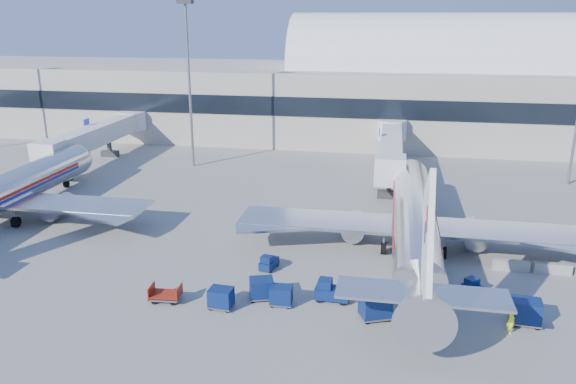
% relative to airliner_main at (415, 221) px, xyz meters
% --- Properties ---
extents(ground, '(260.00, 260.00, 0.00)m').
position_rel_airliner_main_xyz_m(ground, '(-10.00, -4.51, -2.93)').
color(ground, gray).
rests_on(ground, ground).
extents(terminal, '(170.00, 28.15, 21.00)m').
position_rel_airliner_main_xyz_m(terminal, '(-23.60, 51.46, 4.60)').
color(terminal, '#B2AA9E').
rests_on(terminal, ground).
extents(airliner_main, '(32.00, 37.26, 12.07)m').
position_rel_airliner_main_xyz_m(airliner_main, '(0.00, 0.00, 0.00)').
color(airliner_main, silver).
rests_on(airliner_main, ground).
extents(jetbridge_near, '(4.40, 27.50, 6.25)m').
position_rel_airliner_main_xyz_m(jetbridge_near, '(-2.40, 26.30, 1.00)').
color(jetbridge_near, silver).
rests_on(jetbridge_near, ground).
extents(jetbridge_mid, '(4.40, 27.50, 6.25)m').
position_rel_airliner_main_xyz_m(jetbridge_mid, '(-44.40, 26.30, 1.00)').
color(jetbridge_mid, silver).
rests_on(jetbridge_mid, ground).
extents(mast_west, '(2.00, 1.20, 22.60)m').
position_rel_airliner_main_xyz_m(mast_west, '(-30.00, 25.49, 11.87)').
color(mast_west, slate).
rests_on(mast_west, ground).
extents(barrier_near, '(3.00, 0.55, 0.90)m').
position_rel_airliner_main_xyz_m(barrier_near, '(8.00, -2.51, -2.48)').
color(barrier_near, '#9E9E96').
rests_on(barrier_near, ground).
extents(barrier_mid, '(3.00, 0.55, 0.90)m').
position_rel_airliner_main_xyz_m(barrier_mid, '(11.30, -2.51, -2.48)').
color(barrier_mid, '#9E9E96').
rests_on(barrier_mid, ground).
extents(tug_lead, '(2.63, 1.42, 1.67)m').
position_rel_airliner_main_xyz_m(tug_lead, '(-6.30, -10.46, -2.16)').
color(tug_lead, '#0A1C4F').
rests_on(tug_lead, ground).
extents(tug_right, '(2.22, 2.25, 1.38)m').
position_rel_airliner_main_xyz_m(tug_right, '(4.46, -7.86, -2.30)').
color(tug_right, '#0A1C4F').
rests_on(tug_right, ground).
extents(tug_left, '(1.46, 2.21, 1.32)m').
position_rel_airliner_main_xyz_m(tug_left, '(-12.09, -5.99, -2.32)').
color(tug_left, '#0A1C4F').
rests_on(tug_left, ground).
extents(cart_train_a, '(1.70, 1.31, 1.48)m').
position_rel_airliner_main_xyz_m(cart_train_a, '(-9.83, -11.84, -2.14)').
color(cart_train_a, '#0A1C4F').
rests_on(cart_train_a, ground).
extents(cart_train_b, '(2.22, 1.94, 1.64)m').
position_rel_airliner_main_xyz_m(cart_train_b, '(-11.48, -11.18, -2.05)').
color(cart_train_b, '#0A1C4F').
rests_on(cart_train_b, ground).
extents(cart_train_c, '(1.87, 1.48, 1.56)m').
position_rel_airliner_main_xyz_m(cart_train_c, '(-14.07, -13.10, -2.09)').
color(cart_train_c, '#0A1C4F').
rests_on(cart_train_c, ground).
extents(cart_solo_near, '(2.61, 2.34, 1.89)m').
position_rel_airliner_main_xyz_m(cart_solo_near, '(-2.94, -12.52, -1.92)').
color(cart_solo_near, '#0A1C4F').
rests_on(cart_solo_near, ground).
extents(cart_solo_far, '(2.20, 1.76, 1.82)m').
position_rel_airliner_main_xyz_m(cart_solo_far, '(7.35, -11.38, -1.96)').
color(cart_solo_far, '#0A1C4F').
rests_on(cart_solo_far, ground).
extents(cart_open_red, '(2.38, 1.77, 0.61)m').
position_rel_airliner_main_xyz_m(cart_open_red, '(-18.46, -12.82, -2.49)').
color(cart_open_red, slate).
rests_on(cart_open_red, ground).
extents(ramp_worker, '(0.61, 0.79, 1.92)m').
position_rel_airliner_main_xyz_m(ramp_worker, '(6.11, -12.75, -1.97)').
color(ramp_worker, '#C3E117').
rests_on(ramp_worker, ground).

